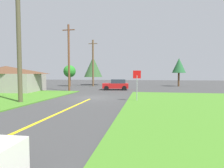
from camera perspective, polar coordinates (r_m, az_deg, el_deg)
ground_plane at (r=18.12m, az=-6.19°, el=-4.41°), size 120.00×120.00×0.00m
grass_verge_right at (r=14.19m, az=29.08°, el=-6.68°), size 12.00×20.00×0.08m
lane_stripe_center at (r=10.80m, az=-18.45°, el=-9.60°), size 0.20×14.00×0.01m
stop_sign at (r=15.62m, az=8.00°, el=1.28°), size 0.68×0.20×2.70m
car_approaching_junction at (r=27.24m, az=1.34°, el=-0.20°), size 4.13×2.58×1.62m
utility_pole_near at (r=16.63m, az=-27.68°, el=11.01°), size 1.80×0.35×9.32m
utility_pole_mid at (r=26.05m, az=-13.68°, el=8.37°), size 1.80×0.28×9.34m
utility_pole_far at (r=35.94m, az=-6.11°, el=6.79°), size 1.80×0.35×9.25m
oak_tree_left at (r=40.73m, az=-6.07°, el=5.45°), size 4.13×4.13×6.36m
pine_tree_center at (r=36.99m, az=-13.45°, el=3.93°), size 2.45×2.45×4.25m
oak_tree_right at (r=37.74m, az=20.68°, el=5.51°), size 2.61×2.61×5.59m
barn at (r=28.30m, az=-30.82°, el=1.42°), size 9.44×6.58×3.52m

